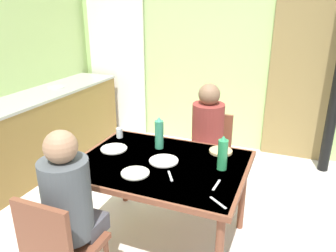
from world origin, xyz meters
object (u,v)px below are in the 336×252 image
object	(u,v)px
person_far_diner	(207,130)
water_bottle_green_far	(223,154)
chair_far_diner	(210,151)
water_bottle_green_near	(159,134)
kitchen_counter	(39,131)
person_near_diner	(68,196)
dining_table	(161,171)
chair_near_diner	(59,248)

from	to	relation	value
person_far_diner	water_bottle_green_far	world-z (taller)	person_far_diner
person_far_diner	water_bottle_green_far	xyz separation A→B (m)	(0.29, -0.64, 0.08)
chair_far_diner	water_bottle_green_near	world-z (taller)	water_bottle_green_near
kitchen_counter	person_near_diner	world-z (taller)	person_near_diner
dining_table	person_near_diner	distance (m)	0.79
water_bottle_green_far	kitchen_counter	bearing A→B (deg)	164.67
person_near_diner	person_far_diner	distance (m)	1.50
person_far_diner	chair_far_diner	bearing A→B (deg)	-90.00
chair_near_diner	person_near_diner	bearing A→B (deg)	90.00
person_near_diner	water_bottle_green_near	distance (m)	0.98
chair_far_diner	water_bottle_green_near	bearing A→B (deg)	64.12
chair_far_diner	water_bottle_green_near	size ratio (longest dim) A/B	3.13
dining_table	person_near_diner	bearing A→B (deg)	-113.64
chair_far_diner	person_far_diner	bearing A→B (deg)	90.00
kitchen_counter	water_bottle_green_near	bearing A→B (deg)	-14.91
kitchen_counter	water_bottle_green_near	world-z (taller)	water_bottle_green_near
water_bottle_green_near	kitchen_counter	bearing A→B (deg)	165.09
dining_table	chair_near_diner	size ratio (longest dim) A/B	1.51
chair_near_diner	water_bottle_green_near	distance (m)	1.17
chair_far_diner	water_bottle_green_far	size ratio (longest dim) A/B	3.27
kitchen_counter	person_near_diner	xyz separation A→B (m)	(1.61, -1.44, 0.33)
chair_near_diner	water_bottle_green_far	world-z (taller)	water_bottle_green_far
dining_table	person_near_diner	xyz separation A→B (m)	(-0.31, -0.71, 0.11)
chair_far_diner	person_near_diner	size ratio (longest dim) A/B	1.13
dining_table	person_near_diner	world-z (taller)	person_near_diner
chair_near_diner	person_near_diner	world-z (taller)	person_near_diner
kitchen_counter	person_near_diner	size ratio (longest dim) A/B	3.43
kitchen_counter	water_bottle_green_near	distance (m)	1.91
water_bottle_green_near	chair_far_diner	bearing A→B (deg)	64.12
dining_table	water_bottle_green_far	world-z (taller)	water_bottle_green_far
person_near_diner	person_far_diner	bearing A→B (deg)	71.29
kitchen_counter	dining_table	world-z (taller)	kitchen_counter
chair_near_diner	chair_far_diner	distance (m)	1.76
person_far_diner	water_bottle_green_near	distance (m)	0.55
chair_far_diner	water_bottle_green_far	xyz separation A→B (m)	(0.29, -0.77, 0.37)
person_near_diner	water_bottle_green_near	size ratio (longest dim) A/B	2.77
chair_far_diner	water_bottle_green_far	distance (m)	0.90
kitchen_counter	person_far_diner	bearing A→B (deg)	-0.44
dining_table	water_bottle_green_near	bearing A→B (deg)	115.80
dining_table	person_far_diner	bearing A→B (deg)	76.52
chair_near_diner	dining_table	bearing A→B (deg)	69.83
kitchen_counter	person_far_diner	xyz separation A→B (m)	(2.09, -0.02, 0.33)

